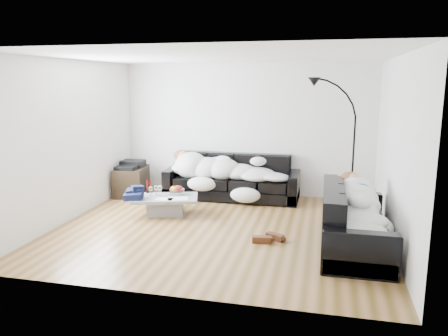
% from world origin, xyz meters
% --- Properties ---
extents(ground, '(5.00, 5.00, 0.00)m').
position_xyz_m(ground, '(0.00, 0.00, 0.00)').
color(ground, brown).
rests_on(ground, ground).
extents(wall_back, '(5.00, 0.02, 2.60)m').
position_xyz_m(wall_back, '(0.00, 2.25, 1.30)').
color(wall_back, silver).
rests_on(wall_back, ground).
extents(wall_left, '(0.02, 4.50, 2.60)m').
position_xyz_m(wall_left, '(-2.50, 0.00, 1.30)').
color(wall_left, silver).
rests_on(wall_left, ground).
extents(wall_right, '(0.02, 4.50, 2.60)m').
position_xyz_m(wall_right, '(2.50, 0.00, 1.30)').
color(wall_right, silver).
rests_on(wall_right, ground).
extents(ceiling, '(5.00, 5.00, 0.00)m').
position_xyz_m(ceiling, '(0.00, 0.00, 2.60)').
color(ceiling, white).
rests_on(ceiling, ground).
extents(sofa_back, '(2.58, 0.89, 0.84)m').
position_xyz_m(sofa_back, '(-0.20, 1.81, 0.42)').
color(sofa_back, black).
rests_on(sofa_back, ground).
extents(sofa_right, '(0.89, 2.07, 0.84)m').
position_xyz_m(sofa_right, '(1.99, -0.36, 0.42)').
color(sofa_right, black).
rests_on(sofa_right, ground).
extents(sleeper_back, '(2.18, 0.75, 0.44)m').
position_xyz_m(sleeper_back, '(-0.20, 1.76, 0.64)').
color(sleeper_back, white).
rests_on(sleeper_back, sofa_back).
extents(sleeper_right, '(0.75, 1.77, 0.43)m').
position_xyz_m(sleeper_right, '(1.99, -0.36, 0.64)').
color(sleeper_right, white).
rests_on(sleeper_right, sofa_right).
extents(teal_cushion, '(0.42, 0.38, 0.20)m').
position_xyz_m(teal_cushion, '(1.93, 0.28, 0.72)').
color(teal_cushion, '#0B454D').
rests_on(teal_cushion, sofa_right).
extents(coffee_table, '(1.22, 0.91, 0.32)m').
position_xyz_m(coffee_table, '(-1.07, 0.48, 0.16)').
color(coffee_table, '#939699').
rests_on(coffee_table, ground).
extents(fruit_bowl, '(0.28, 0.28, 0.16)m').
position_xyz_m(fruit_bowl, '(-0.92, 0.67, 0.40)').
color(fruit_bowl, white).
rests_on(fruit_bowl, coffee_table).
extents(wine_glass_a, '(0.09, 0.09, 0.17)m').
position_xyz_m(wine_glass_a, '(-1.26, 0.56, 0.40)').
color(wine_glass_a, white).
rests_on(wine_glass_a, coffee_table).
extents(wine_glass_b, '(0.08, 0.08, 0.16)m').
position_xyz_m(wine_glass_b, '(-1.34, 0.49, 0.40)').
color(wine_glass_b, white).
rests_on(wine_glass_b, coffee_table).
extents(wine_glass_c, '(0.09, 0.09, 0.19)m').
position_xyz_m(wine_glass_c, '(-1.17, 0.49, 0.41)').
color(wine_glass_c, white).
rests_on(wine_glass_c, coffee_table).
extents(candle_left, '(0.05, 0.05, 0.23)m').
position_xyz_m(candle_left, '(-1.47, 0.65, 0.43)').
color(candle_left, maroon).
rests_on(candle_left, coffee_table).
extents(candle_right, '(0.05, 0.05, 0.23)m').
position_xyz_m(candle_right, '(-1.43, 0.70, 0.43)').
color(candle_right, maroon).
rests_on(candle_right, coffee_table).
extents(newspaper_a, '(0.40, 0.35, 0.01)m').
position_xyz_m(newspaper_a, '(-0.82, 0.41, 0.33)').
color(newspaper_a, silver).
rests_on(newspaper_a, coffee_table).
extents(newspaper_b, '(0.28, 0.20, 0.01)m').
position_xyz_m(newspaper_b, '(-1.02, 0.31, 0.33)').
color(newspaper_b, silver).
rests_on(newspaper_b, coffee_table).
extents(navy_jacket, '(0.41, 0.39, 0.16)m').
position_xyz_m(navy_jacket, '(-1.50, 0.26, 0.48)').
color(navy_jacket, black).
rests_on(navy_jacket, coffee_table).
extents(shoes, '(0.48, 0.36, 0.10)m').
position_xyz_m(shoes, '(0.81, -0.40, 0.05)').
color(shoes, '#472311').
rests_on(shoes, ground).
extents(av_cabinet, '(0.68, 0.89, 0.56)m').
position_xyz_m(av_cabinet, '(-2.21, 1.60, 0.28)').
color(av_cabinet, black).
rests_on(av_cabinet, ground).
extents(stereo, '(0.44, 0.34, 0.13)m').
position_xyz_m(stereo, '(-2.21, 1.60, 0.62)').
color(stereo, black).
rests_on(stereo, av_cabinet).
extents(floor_lamp, '(0.76, 0.34, 2.04)m').
position_xyz_m(floor_lamp, '(2.02, 1.33, 1.02)').
color(floor_lamp, black).
rests_on(floor_lamp, ground).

